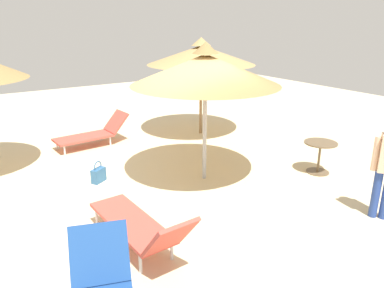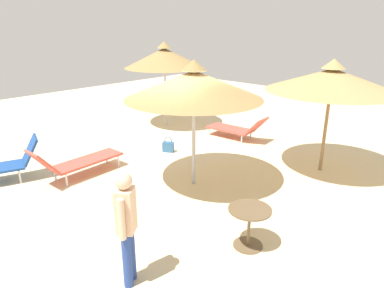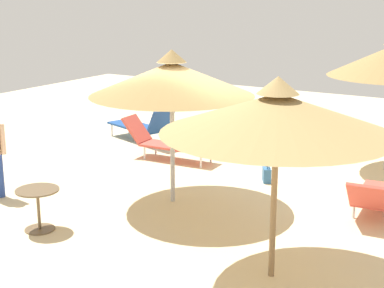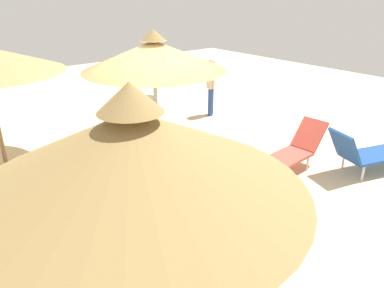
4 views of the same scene
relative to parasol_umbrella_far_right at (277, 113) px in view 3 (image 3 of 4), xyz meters
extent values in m
cube|color=beige|center=(-2.44, 2.45, -2.25)|extent=(24.00, 24.00, 0.10)
cylinder|color=olive|center=(0.00, 0.00, -1.07)|extent=(0.08, 0.08, 2.25)
cone|color=tan|center=(0.00, 0.00, 0.00)|extent=(2.94, 2.94, 0.50)
cone|color=tan|center=(0.00, 0.00, 0.35)|extent=(0.53, 0.53, 0.22)
cylinder|color=#B2B2B7|center=(-2.67, 1.74, -1.05)|extent=(0.08, 0.08, 2.29)
cone|color=#997A47|center=(-2.67, 1.74, 0.02)|extent=(2.85, 2.85, 0.58)
cone|color=#997A47|center=(-2.67, 1.74, 0.41)|extent=(0.51, 0.51, 0.22)
cube|color=#CC4C3F|center=(0.58, 3.20, -1.93)|extent=(0.76, 1.46, 0.05)
cylinder|color=silver|center=(0.26, 3.78, -2.08)|extent=(0.04, 0.04, 0.24)
cylinder|color=silver|center=(0.35, 2.59, -2.08)|extent=(0.04, 0.04, 0.24)
cube|color=#CC4C3F|center=(0.65, 2.28, -1.67)|extent=(0.68, 0.52, 0.51)
cube|color=#CC4C3F|center=(-3.98, 3.95, -1.87)|extent=(1.72, 0.66, 0.05)
cylinder|color=silver|center=(-3.29, 4.23, -2.05)|extent=(0.04, 0.04, 0.30)
cylinder|color=silver|center=(-3.26, 3.75, -2.05)|extent=(0.04, 0.04, 0.30)
cylinder|color=silver|center=(-4.71, 4.15, -2.05)|extent=(0.04, 0.04, 0.30)
cylinder|color=silver|center=(-4.68, 3.67, -2.05)|extent=(0.04, 0.04, 0.30)
cube|color=#CC4C3F|center=(-5.05, 3.89, -1.58)|extent=(0.51, 0.59, 0.57)
cube|color=#1E478C|center=(-5.92, 5.06, -1.85)|extent=(1.85, 1.16, 0.05)
cylinder|color=silver|center=(-6.70, 5.04, -2.04)|extent=(0.04, 0.04, 0.32)
cylinder|color=silver|center=(-6.53, 5.55, -2.04)|extent=(0.04, 0.04, 0.32)
cylinder|color=silver|center=(-5.31, 4.58, -2.04)|extent=(0.04, 0.04, 0.32)
cylinder|color=silver|center=(-5.14, 5.09, -2.04)|extent=(0.04, 0.04, 0.32)
cube|color=#1E478C|center=(-4.94, 4.74, -1.54)|extent=(0.55, 0.72, 0.60)
cylinder|color=navy|center=(-5.49, 0.30, -1.79)|extent=(0.13, 0.13, 0.81)
cylinder|color=beige|center=(-5.41, 0.36, -1.10)|extent=(0.09, 0.09, 0.56)
cube|color=#336699|center=(-1.68, 3.62, -2.05)|extent=(0.28, 0.34, 0.29)
torus|color=#336699|center=(-1.68, 3.62, -1.86)|extent=(0.13, 0.20, 0.22)
cylinder|color=brown|center=(-3.76, -0.46, -1.53)|extent=(0.68, 0.68, 0.02)
cylinder|color=brown|center=(-3.76, -0.46, -1.87)|extent=(0.05, 0.05, 0.65)
cylinder|color=brown|center=(-3.76, -0.46, -2.19)|extent=(0.48, 0.48, 0.02)
camera|label=1|loc=(-8.42, 5.78, 0.90)|focal=34.67mm
camera|label=2|loc=(-7.80, -3.03, 1.18)|focal=32.30mm
camera|label=3|loc=(2.75, -6.60, 1.44)|focal=54.74mm
camera|label=4|loc=(1.36, 7.86, 1.22)|focal=34.33mm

